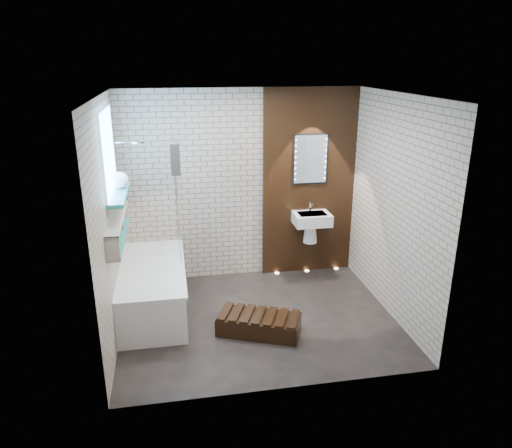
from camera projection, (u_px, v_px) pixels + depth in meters
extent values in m
plane|color=black|center=(258.00, 319.00, 5.76)|extent=(3.20, 3.20, 0.00)
cube|color=#BAA793|center=(241.00, 186.00, 6.53)|extent=(3.20, 0.04, 2.60)
cube|color=#BAA793|center=(286.00, 262.00, 4.12)|extent=(3.20, 0.04, 2.60)
cube|color=#BAA793|center=(109.00, 224.00, 5.06)|extent=(0.04, 2.60, 2.60)
cube|color=#BAA793|center=(393.00, 208.00, 5.60)|extent=(0.04, 2.60, 2.60)
plane|color=white|center=(259.00, 95.00, 4.90)|extent=(3.20, 3.20, 0.00)
cube|color=black|center=(309.00, 184.00, 6.67)|extent=(1.30, 0.06, 2.60)
cube|color=#7FADE0|center=(107.00, 152.00, 5.15)|extent=(0.03, 1.00, 0.90)
cube|color=teal|center=(119.00, 194.00, 5.32)|extent=(0.18, 1.00, 0.04)
cube|color=teal|center=(119.00, 238.00, 5.28)|extent=(0.14, 1.30, 0.03)
cube|color=#B2A899|center=(117.00, 218.00, 5.20)|extent=(0.14, 1.30, 0.03)
cube|color=#B2A899|center=(113.00, 250.00, 4.65)|extent=(0.14, 0.03, 0.26)
cube|color=#B2A899|center=(123.00, 211.00, 5.83)|extent=(0.14, 0.03, 0.26)
cube|color=white|center=(153.00, 289.00, 5.88)|extent=(0.75, 1.70, 0.55)
cube|color=white|center=(152.00, 268.00, 5.78)|extent=(0.79, 1.74, 0.03)
cylinder|color=silver|center=(164.00, 240.00, 6.46)|extent=(0.04, 0.04, 0.12)
cube|color=white|center=(177.00, 199.00, 6.01)|extent=(0.01, 0.78, 1.40)
cube|color=black|center=(175.00, 158.00, 5.61)|extent=(0.11, 0.28, 0.37)
cylinder|color=silver|center=(137.00, 142.00, 5.76)|extent=(0.18, 0.18, 0.02)
cube|color=white|center=(312.00, 219.00, 6.62)|extent=(0.50, 0.36, 0.16)
cone|color=white|center=(310.00, 233.00, 6.74)|extent=(0.20, 0.20, 0.28)
cylinder|color=silver|center=(310.00, 207.00, 6.66)|extent=(0.03, 0.03, 0.14)
cube|color=black|center=(310.00, 159.00, 6.52)|extent=(0.50, 0.02, 0.70)
cube|color=silver|center=(311.00, 159.00, 6.51)|extent=(0.45, 0.01, 0.65)
cube|color=black|center=(259.00, 324.00, 5.44)|extent=(1.00, 0.73, 0.20)
cylinder|color=maroon|center=(114.00, 247.00, 4.81)|extent=(0.06, 0.06, 0.13)
cylinder|color=#B95D1C|center=(116.00, 242.00, 4.99)|extent=(0.05, 0.05, 0.09)
cylinder|color=#B95D1C|center=(121.00, 222.00, 5.55)|extent=(0.06, 0.06, 0.13)
cylinder|color=maroon|center=(120.00, 222.00, 5.48)|extent=(0.06, 0.06, 0.16)
sphere|color=white|center=(120.00, 180.00, 5.44)|extent=(0.19, 0.19, 0.19)
cylinder|color=#FFD899|center=(277.00, 273.00, 6.95)|extent=(0.06, 0.06, 0.01)
cylinder|color=#FFD899|center=(307.00, 271.00, 7.03)|extent=(0.06, 0.06, 0.01)
cylinder|color=#FFD899|center=(336.00, 268.00, 7.11)|extent=(0.06, 0.06, 0.01)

